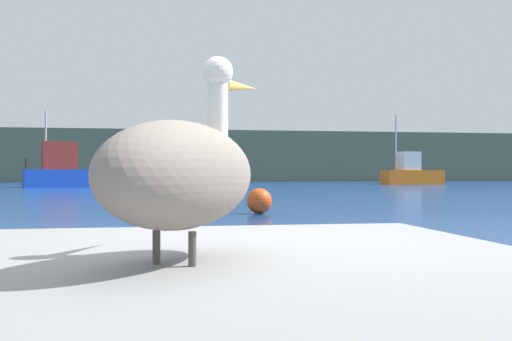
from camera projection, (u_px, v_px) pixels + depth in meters
name	position (u px, v px, depth m)	size (l,w,h in m)	color
hillside_backdrop	(157.00, 157.00, 67.73)	(140.00, 17.36, 5.16)	#5B664C
pelican	(182.00, 172.00, 2.33)	(0.89, 1.27, 0.85)	gray
fishing_boat_blue	(73.00, 172.00, 39.65)	(6.96, 3.45, 4.91)	blue
fishing_boat_orange	(411.00, 173.00, 46.92)	(4.94, 2.03, 5.35)	orange
mooring_buoy	(259.00, 201.00, 14.45)	(0.61, 0.61, 0.61)	#E54C19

